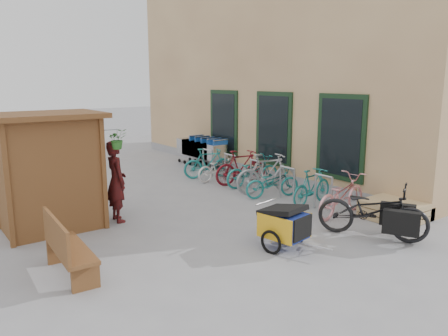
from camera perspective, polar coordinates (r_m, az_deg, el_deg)
ground at (r=9.12m, az=3.15°, el=-8.06°), size 80.00×80.00×0.00m
building at (r=16.35m, az=10.89°, el=12.82°), size 6.07×13.00×7.00m
kiosk at (r=9.45m, az=-22.47°, el=1.51°), size 2.49×1.65×2.40m
bike_rack at (r=12.18m, az=4.27°, el=-0.56°), size 0.05×5.35×0.86m
pallet_stack at (r=10.37m, az=21.22°, el=-5.20°), size 1.00×1.20×0.40m
bench at (r=7.31m, az=-20.00°, el=-9.61°), size 0.56×1.58×0.98m
shopping_carts at (r=15.58m, az=-3.04°, el=2.55°), size 0.61×2.43×1.10m
child_trailer at (r=8.11m, az=7.89°, el=-7.18°), size 0.90×1.45×0.84m
cargo_bike at (r=9.00m, az=18.98°, el=-5.32°), size 1.62×2.18×1.10m
person_kiosk at (r=9.71m, az=-13.89°, el=-1.70°), size 0.46×0.67×1.78m
bike_0 at (r=10.26m, az=15.10°, el=-3.44°), size 1.87×0.86×0.95m
bike_1 at (r=10.97m, az=11.45°, el=-2.43°), size 1.55×0.62×0.91m
bike_2 at (r=11.51m, az=6.33°, el=-1.89°), size 1.61×0.93×0.80m
bike_3 at (r=11.91m, az=5.65°, el=-0.68°), size 1.91×0.97×1.10m
bike_4 at (r=12.61m, az=3.75°, el=-0.40°), size 1.81×0.82×0.92m
bike_5 at (r=12.88m, az=2.26°, el=0.12°), size 1.76×0.72×1.03m
bike_6 at (r=13.33m, az=-0.71°, el=0.02°), size 1.54×0.56×0.81m
bike_7 at (r=13.70m, az=-2.07°, el=0.64°), size 1.64×0.94×0.95m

